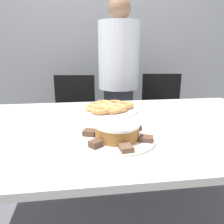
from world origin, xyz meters
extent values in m
cube|color=#A8AAAD|center=(0.00, 1.64, 1.30)|extent=(8.00, 0.05, 2.60)
cube|color=silver|center=(0.00, 0.00, 0.72)|extent=(1.94, 1.08, 0.03)
cylinder|color=silver|center=(0.91, 0.48, 0.35)|extent=(0.06, 0.06, 0.70)
cylinder|color=#383842|center=(0.18, 0.95, 0.38)|extent=(0.28, 0.28, 0.76)
cylinder|color=silver|center=(0.18, 0.95, 1.06)|extent=(0.38, 0.38, 0.60)
sphere|color=#8C664C|center=(0.18, 0.95, 1.46)|extent=(0.20, 0.20, 0.20)
cylinder|color=black|center=(-0.27, 0.87, 0.01)|extent=(0.44, 0.44, 0.01)
cylinder|color=#262626|center=(-0.27, 0.87, 0.22)|extent=(0.06, 0.06, 0.40)
cube|color=black|center=(-0.27, 0.87, 0.44)|extent=(0.49, 0.49, 0.04)
cube|color=black|center=(-0.24, 1.08, 0.67)|extent=(0.40, 0.08, 0.42)
cylinder|color=black|center=(0.63, 0.87, 0.01)|extent=(0.44, 0.44, 0.01)
cylinder|color=#262626|center=(0.63, 0.87, 0.22)|extent=(0.06, 0.06, 0.40)
cube|color=black|center=(0.63, 0.87, 0.44)|extent=(0.49, 0.49, 0.04)
cube|color=black|center=(0.65, 1.07, 0.67)|extent=(0.40, 0.08, 0.42)
cylinder|color=white|center=(-0.02, -0.20, 0.74)|extent=(0.34, 0.34, 0.01)
cylinder|color=white|center=(0.00, 0.28, 0.74)|extent=(0.39, 0.39, 0.01)
cylinder|color=#9E662D|center=(-0.02, -0.20, 0.77)|extent=(0.19, 0.19, 0.06)
cylinder|color=white|center=(-0.02, -0.20, 0.81)|extent=(0.20, 0.20, 0.01)
cube|color=brown|center=(0.00, -0.33, 0.75)|extent=(0.06, 0.06, 0.02)
cube|color=brown|center=(0.10, -0.25, 0.75)|extent=(0.07, 0.07, 0.02)
cube|color=brown|center=(0.09, -0.12, 0.75)|extent=(0.07, 0.07, 0.02)
cube|color=brown|center=(-0.03, -0.08, 0.76)|extent=(0.06, 0.07, 0.03)
cube|color=brown|center=(-0.14, -0.16, 0.76)|extent=(0.07, 0.07, 0.03)
cube|color=brown|center=(-0.12, -0.28, 0.76)|extent=(0.06, 0.06, 0.03)
torus|color=#E5AD66|center=(0.00, 0.28, 0.76)|extent=(0.11, 0.11, 0.04)
torus|color=tan|center=(-0.09, 0.27, 0.76)|extent=(0.12, 0.12, 0.03)
torus|color=#D18E4C|center=(-0.06, 0.20, 0.76)|extent=(0.13, 0.13, 0.03)
torus|color=#D18E4C|center=(0.02, 0.20, 0.76)|extent=(0.12, 0.12, 0.03)
torus|color=tan|center=(0.06, 0.23, 0.76)|extent=(0.13, 0.13, 0.04)
torus|color=#D18E4C|center=(0.11, 0.30, 0.76)|extent=(0.13, 0.13, 0.03)
torus|color=#C68447|center=(0.06, 0.37, 0.76)|extent=(0.12, 0.12, 0.03)
torus|color=tan|center=(-0.02, 0.39, 0.76)|extent=(0.11, 0.11, 0.03)
torus|color=#D18E4C|center=(-0.08, 0.33, 0.76)|extent=(0.11, 0.11, 0.03)
cube|color=white|center=(0.48, -0.03, 0.74)|extent=(0.18, 0.16, 0.01)
camera|label=1|loc=(-0.16, -1.10, 1.13)|focal=35.00mm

